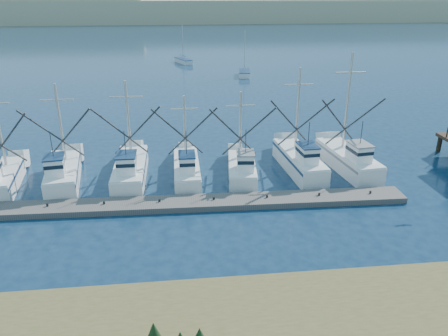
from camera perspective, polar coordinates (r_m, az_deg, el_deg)
The scene contains 6 objects.
ground at distance 28.16m, azimuth 9.07°, elevation -9.95°, with size 500.00×500.00×0.00m, color #0D223D.
floating_dock at distance 32.50m, azimuth -4.87°, elevation -4.61°, with size 32.90×2.19×0.44m, color #5B5652.
dune_ridge at distance 233.14m, azimuth -5.05°, elevation 19.90°, with size 360.00×60.00×10.00m, color tan.
trawler_fleet at distance 36.82m, azimuth -4.03°, elevation 0.05°, with size 32.15×8.60×10.00m.
sailboat_near at distance 81.99m, azimuth 2.68°, elevation 12.25°, with size 2.62×5.47×8.10m.
sailboat_far at distance 96.93m, azimuth -5.33°, elevation 13.76°, with size 3.77×6.32×8.10m.
Camera 1 is at (-6.99, -22.82, 14.95)m, focal length 35.00 mm.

